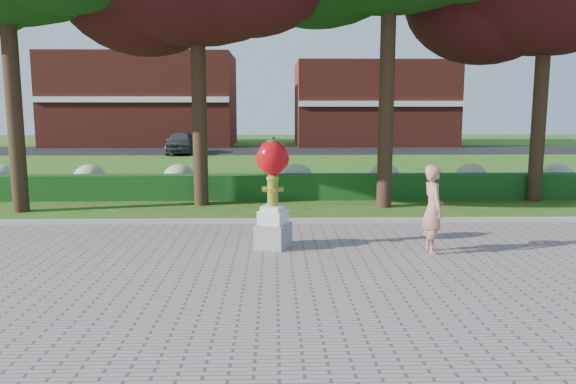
# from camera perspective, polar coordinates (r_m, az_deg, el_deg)

# --- Properties ---
(ground) EXTENTS (100.00, 100.00, 0.00)m
(ground) POSITION_cam_1_polar(r_m,az_deg,el_deg) (11.33, -2.55, -6.46)
(ground) COLOR #295114
(ground) RESTS_ON ground
(walkway) EXTENTS (40.00, 14.00, 0.04)m
(walkway) POSITION_cam_1_polar(r_m,az_deg,el_deg) (7.54, -3.16, -14.23)
(walkway) COLOR gray
(walkway) RESTS_ON ground
(curb) EXTENTS (40.00, 0.18, 0.15)m
(curb) POSITION_cam_1_polar(r_m,az_deg,el_deg) (14.24, -2.31, -3.03)
(curb) COLOR #ADADA5
(curb) RESTS_ON ground
(lawn_hedge) EXTENTS (24.00, 0.70, 0.80)m
(lawn_hedge) POSITION_cam_1_polar(r_m,az_deg,el_deg) (18.12, -2.12, 0.53)
(lawn_hedge) COLOR #124015
(lawn_hedge) RESTS_ON ground
(hydrangea_row) EXTENTS (20.10, 1.10, 0.99)m
(hydrangea_row) POSITION_cam_1_polar(r_m,az_deg,el_deg) (19.09, -0.37, 1.40)
(hydrangea_row) COLOR #ACB187
(hydrangea_row) RESTS_ON ground
(street) EXTENTS (50.00, 8.00, 0.02)m
(street) POSITION_cam_1_polar(r_m,az_deg,el_deg) (39.05, -1.74, 4.29)
(street) COLOR black
(street) RESTS_ON ground
(building_left) EXTENTS (14.00, 8.00, 7.00)m
(building_left) POSITION_cam_1_polar(r_m,az_deg,el_deg) (46.09, -14.41, 9.03)
(building_left) COLOR maroon
(building_left) RESTS_ON ground
(building_right) EXTENTS (12.00, 8.00, 6.40)m
(building_right) POSITION_cam_1_polar(r_m,az_deg,el_deg) (45.61, 8.51, 8.83)
(building_right) COLOR maroon
(building_right) RESTS_ON ground
(hydrant_sculpture) EXTENTS (0.82, 0.82, 2.31)m
(hydrant_sculpture) POSITION_cam_1_polar(r_m,az_deg,el_deg) (11.57, -1.56, 0.25)
(hydrant_sculpture) COLOR gray
(hydrant_sculpture) RESTS_ON walkway
(woman) EXTENTS (0.45, 0.67, 1.78)m
(woman) POSITION_cam_1_polar(r_m,az_deg,el_deg) (11.57, 14.51, -1.68)
(woman) COLOR tan
(woman) RESTS_ON walkway
(parked_car) EXTENTS (1.92, 4.27, 1.43)m
(parked_car) POSITION_cam_1_polar(r_m,az_deg,el_deg) (36.50, -10.88, 4.98)
(parked_car) COLOR #3C3F43
(parked_car) RESTS_ON street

